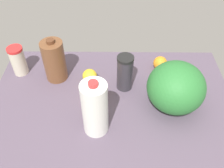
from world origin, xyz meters
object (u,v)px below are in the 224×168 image
(chocolate_milk_jug, at_px, (54,61))
(shaker_bottle, at_px, (125,73))
(milk_jug, at_px, (95,108))
(watermelon, at_px, (176,87))
(lemon_beside_bowl, at_px, (90,76))
(tumbler_cup, at_px, (18,61))
(orange_far_back, at_px, (160,63))
(orange_loose, at_px, (97,91))

(chocolate_milk_jug, bearing_deg, shaker_bottle, -11.17)
(milk_jug, distance_m, watermelon, 0.39)
(milk_jug, bearing_deg, lemon_beside_bowl, 99.40)
(lemon_beside_bowl, bearing_deg, milk_jug, -80.60)
(watermelon, xyz_separation_m, tumbler_cup, (-0.79, 0.23, -0.04))
(watermelon, relative_size, lemon_beside_bowl, 3.49)
(chocolate_milk_jug, distance_m, tumbler_cup, 0.21)
(shaker_bottle, relative_size, orange_far_back, 2.56)
(orange_far_back, bearing_deg, orange_loose, -146.71)
(milk_jug, bearing_deg, tumbler_cup, 139.51)
(shaker_bottle, bearing_deg, tumbler_cup, 169.20)
(milk_jug, distance_m, chocolate_milk_jug, 0.41)
(orange_loose, bearing_deg, milk_jug, -87.68)
(milk_jug, distance_m, orange_loose, 0.21)
(milk_jug, xyz_separation_m, orange_far_back, (0.33, 0.41, -0.10))
(milk_jug, bearing_deg, shaker_bottle, 63.52)
(tumbler_cup, height_order, lemon_beside_bowl, tumbler_cup)
(chocolate_milk_jug, height_order, orange_loose, chocolate_milk_jug)
(chocolate_milk_jug, height_order, tumbler_cup, chocolate_milk_jug)
(watermelon, bearing_deg, chocolate_milk_jug, 161.95)
(milk_jug, xyz_separation_m, lemon_beside_bowl, (-0.05, 0.30, -0.10))
(shaker_bottle, distance_m, lemon_beside_bowl, 0.19)
(tumbler_cup, distance_m, shaker_bottle, 0.57)
(watermelon, xyz_separation_m, orange_loose, (-0.37, 0.05, -0.08))
(shaker_bottle, height_order, lemon_beside_bowl, shaker_bottle)
(chocolate_milk_jug, xyz_separation_m, orange_loose, (0.22, -0.15, -0.07))
(watermelon, xyz_separation_m, shaker_bottle, (-0.23, 0.12, -0.02))
(orange_loose, bearing_deg, chocolate_milk_jug, 146.64)
(milk_jug, height_order, watermelon, milk_jug)
(lemon_beside_bowl, bearing_deg, watermelon, -21.16)
(milk_jug, bearing_deg, orange_loose, 92.32)
(milk_jug, xyz_separation_m, watermelon, (0.36, 0.14, -0.02))
(tumbler_cup, distance_m, lemon_beside_bowl, 0.39)
(lemon_beside_bowl, relative_size, orange_loose, 0.95)
(chocolate_milk_jug, bearing_deg, orange_loose, -33.36)
(orange_loose, bearing_deg, lemon_beside_bowl, 110.55)
(milk_jug, xyz_separation_m, chocolate_milk_jug, (-0.23, 0.33, -0.02))
(watermelon, bearing_deg, milk_jug, -158.40)
(watermelon, relative_size, shaker_bottle, 1.37)
(tumbler_cup, relative_size, shaker_bottle, 0.84)
(milk_jug, relative_size, orange_loose, 3.55)
(milk_jug, distance_m, shaker_bottle, 0.30)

